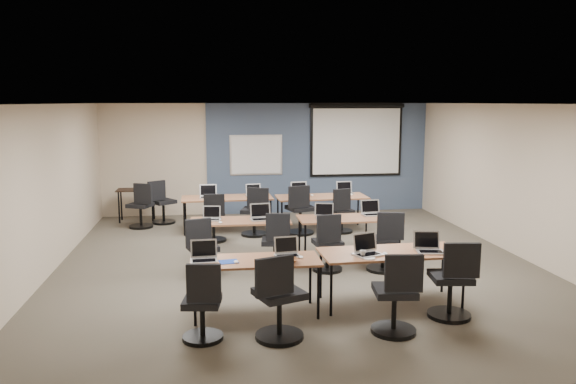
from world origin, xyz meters
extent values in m
cube|color=#6B6354|center=(0.00, 0.00, 0.00)|extent=(8.00, 9.00, 0.02)
cube|color=white|center=(0.00, 0.00, 2.70)|extent=(8.00, 9.00, 0.02)
cube|color=beige|center=(0.00, 4.50, 1.35)|extent=(8.00, 0.04, 2.70)
cube|color=beige|center=(0.00, -4.50, 1.35)|extent=(8.00, 0.04, 2.70)
cube|color=beige|center=(-4.00, 0.00, 1.35)|extent=(0.04, 9.00, 2.70)
cube|color=beige|center=(4.00, 0.00, 1.35)|extent=(0.04, 9.00, 2.70)
cube|color=#3D5977|center=(1.25, 4.47, 1.35)|extent=(5.50, 0.04, 2.70)
cube|color=silver|center=(-0.30, 4.43, 1.45)|extent=(1.28, 0.02, 0.98)
cube|color=white|center=(-0.30, 4.42, 1.45)|extent=(1.20, 0.02, 0.90)
cube|color=black|center=(2.20, 4.41, 1.80)|extent=(2.32, 0.03, 1.82)
cube|color=white|center=(2.20, 4.40, 1.76)|extent=(2.20, 0.02, 1.62)
cylinder|color=black|center=(2.20, 4.40, 2.64)|extent=(2.40, 0.10, 0.10)
cube|color=#9A6C41|center=(-0.89, -2.22, 0.71)|extent=(1.66, 0.69, 0.03)
cylinder|color=black|center=(-1.66, -2.51, 0.35)|extent=(0.04, 0.04, 0.70)
cylinder|color=black|center=(-0.12, -2.51, 0.35)|extent=(0.04, 0.04, 0.70)
cylinder|color=black|center=(-1.66, -1.93, 0.35)|extent=(0.04, 0.04, 0.70)
cylinder|color=black|center=(-0.12, -1.93, 0.35)|extent=(0.04, 0.04, 0.70)
cube|color=olive|center=(0.97, -2.08, 0.71)|extent=(1.92, 0.80, 0.03)
cylinder|color=black|center=(0.07, -2.42, 0.35)|extent=(0.04, 0.04, 0.70)
cylinder|color=black|center=(1.87, -2.42, 0.35)|extent=(0.04, 0.04, 0.70)
cylinder|color=black|center=(0.07, -1.74, 0.35)|extent=(0.04, 0.04, 0.70)
cylinder|color=black|center=(1.87, -1.74, 0.35)|extent=(0.04, 0.04, 0.70)
cube|color=brown|center=(-0.94, 0.26, 0.71)|extent=(1.72, 0.72, 0.03)
cylinder|color=black|center=(-1.74, -0.04, 0.35)|extent=(0.04, 0.04, 0.70)
cylinder|color=black|center=(-0.14, -0.04, 0.35)|extent=(0.04, 0.04, 0.70)
cylinder|color=black|center=(-1.74, 0.55, 0.35)|extent=(0.04, 0.04, 0.70)
cylinder|color=black|center=(-0.14, 0.55, 0.35)|extent=(0.04, 0.04, 0.70)
cube|color=#8F5E3D|center=(0.96, 0.21, 0.71)|extent=(1.78, 0.74, 0.03)
cylinder|color=black|center=(0.13, -0.10, 0.35)|extent=(0.04, 0.04, 0.70)
cylinder|color=black|center=(1.79, -0.10, 0.35)|extent=(0.04, 0.04, 0.70)
cylinder|color=black|center=(0.13, 0.52, 0.35)|extent=(0.04, 0.04, 0.70)
cylinder|color=black|center=(1.79, 0.52, 0.35)|extent=(0.04, 0.04, 0.70)
cube|color=brown|center=(-1.08, 2.63, 0.71)|extent=(1.91, 0.80, 0.03)
cylinder|color=black|center=(-1.97, 2.30, 0.35)|extent=(0.04, 0.04, 0.70)
cylinder|color=black|center=(-0.18, 2.30, 0.35)|extent=(0.04, 0.04, 0.70)
cylinder|color=black|center=(-1.97, 2.97, 0.35)|extent=(0.04, 0.04, 0.70)
cylinder|color=black|center=(-0.18, 2.97, 0.35)|extent=(0.04, 0.04, 0.70)
cube|color=#A17334|center=(0.93, 2.46, 0.71)|extent=(1.93, 0.80, 0.03)
cylinder|color=black|center=(0.03, 2.12, 0.35)|extent=(0.04, 0.04, 0.70)
cylinder|color=black|center=(1.84, 2.12, 0.35)|extent=(0.04, 0.04, 0.70)
cylinder|color=black|center=(0.03, 2.80, 0.35)|extent=(0.04, 0.04, 0.70)
cylinder|color=black|center=(1.84, 2.80, 0.35)|extent=(0.04, 0.04, 0.70)
cube|color=silver|center=(-1.54, -2.22, 0.74)|extent=(0.34, 0.25, 0.02)
cube|color=black|center=(-1.54, -2.24, 0.75)|extent=(0.29, 0.14, 0.00)
cube|color=silver|center=(-1.54, -2.09, 0.87)|extent=(0.34, 0.06, 0.23)
cube|color=black|center=(-1.54, -2.10, 0.87)|extent=(0.30, 0.04, 0.19)
ellipsoid|color=white|center=(-1.14, -2.32, 0.74)|extent=(0.07, 0.10, 0.03)
cylinder|color=black|center=(-1.56, -2.93, 0.03)|extent=(0.48, 0.48, 0.05)
cylinder|color=black|center=(-1.56, -2.93, 0.21)|extent=(0.06, 0.06, 0.42)
cube|color=black|center=(-1.56, -2.93, 0.46)|extent=(0.42, 0.42, 0.08)
cube|color=black|center=(-1.54, -3.12, 0.74)|extent=(0.38, 0.06, 0.44)
cube|color=silver|center=(-0.46, -2.15, 0.74)|extent=(0.32, 0.23, 0.02)
cube|color=black|center=(-0.46, -2.17, 0.75)|extent=(0.27, 0.13, 0.00)
cube|color=silver|center=(-0.46, -2.03, 0.86)|extent=(0.32, 0.06, 0.22)
cube|color=black|center=(-0.46, -2.03, 0.86)|extent=(0.28, 0.04, 0.18)
ellipsoid|color=white|center=(-0.29, -2.23, 0.74)|extent=(0.08, 0.11, 0.03)
cylinder|color=black|center=(-0.68, -3.02, 0.03)|extent=(0.57, 0.57, 0.05)
cylinder|color=black|center=(-0.68, -3.02, 0.25)|extent=(0.06, 0.06, 0.50)
cube|color=black|center=(-0.68, -3.02, 0.54)|extent=(0.50, 0.50, 0.08)
cube|color=black|center=(-0.76, -3.23, 0.82)|extent=(0.46, 0.06, 0.44)
cube|color=#BEBEBE|center=(0.60, -2.23, 0.74)|extent=(0.36, 0.26, 0.02)
cube|color=black|center=(0.60, -2.25, 0.75)|extent=(0.31, 0.15, 0.00)
cube|color=#BEBEBE|center=(0.60, -2.09, 0.88)|extent=(0.36, 0.07, 0.25)
cube|color=black|center=(0.60, -2.09, 0.88)|extent=(0.32, 0.05, 0.20)
ellipsoid|color=white|center=(0.84, -2.22, 0.74)|extent=(0.08, 0.11, 0.04)
cylinder|color=black|center=(0.70, -3.05, 0.03)|extent=(0.54, 0.54, 0.05)
cylinder|color=black|center=(0.70, -3.05, 0.24)|extent=(0.06, 0.06, 0.48)
cube|color=black|center=(0.70, -3.05, 0.52)|extent=(0.48, 0.48, 0.08)
cube|color=black|center=(0.73, -3.26, 0.80)|extent=(0.44, 0.06, 0.44)
cube|color=silver|center=(1.47, -2.22, 0.74)|extent=(0.35, 0.26, 0.02)
cube|color=black|center=(1.47, -2.24, 0.75)|extent=(0.30, 0.15, 0.00)
cube|color=silver|center=(1.47, -2.08, 0.88)|extent=(0.35, 0.06, 0.24)
cube|color=black|center=(1.47, -2.08, 0.88)|extent=(0.31, 0.05, 0.20)
ellipsoid|color=white|center=(1.63, -2.37, 0.74)|extent=(0.09, 0.12, 0.04)
cylinder|color=black|center=(1.57, -2.67, 0.03)|extent=(0.55, 0.55, 0.05)
cylinder|color=black|center=(1.57, -2.67, 0.25)|extent=(0.06, 0.06, 0.49)
cube|color=black|center=(1.57, -2.67, 0.53)|extent=(0.49, 0.49, 0.08)
cube|color=black|center=(1.60, -2.89, 0.81)|extent=(0.45, 0.06, 0.44)
cube|color=#AEAEAE|center=(-1.42, 0.29, 0.74)|extent=(0.30, 0.22, 0.02)
cube|color=black|center=(-1.42, 0.27, 0.75)|extent=(0.26, 0.13, 0.00)
cube|color=#AEAEAE|center=(-1.42, 0.40, 0.86)|extent=(0.30, 0.06, 0.21)
cube|color=black|center=(-1.42, 0.40, 0.86)|extent=(0.27, 0.04, 0.17)
ellipsoid|color=white|center=(-1.28, 0.05, 0.74)|extent=(0.07, 0.11, 0.04)
cylinder|color=black|center=(-1.57, -0.54, 0.03)|extent=(0.49, 0.49, 0.05)
cylinder|color=black|center=(-1.57, -0.54, 0.22)|extent=(0.06, 0.06, 0.44)
cube|color=black|center=(-1.57, -0.54, 0.48)|extent=(0.44, 0.44, 0.08)
cube|color=black|center=(-1.63, -0.73, 0.76)|extent=(0.40, 0.06, 0.44)
cube|color=silver|center=(-0.58, 0.20, 0.74)|extent=(0.35, 0.26, 0.02)
cube|color=black|center=(-0.58, 0.18, 0.75)|extent=(0.30, 0.15, 0.00)
cube|color=silver|center=(-0.58, 0.34, 0.88)|extent=(0.35, 0.07, 0.24)
cube|color=black|center=(-0.58, 0.33, 0.88)|extent=(0.31, 0.05, 0.20)
ellipsoid|color=white|center=(-0.38, 0.02, 0.74)|extent=(0.07, 0.10, 0.03)
cylinder|color=black|center=(-0.40, -0.26, 0.03)|extent=(0.48, 0.48, 0.05)
cylinder|color=black|center=(-0.40, -0.26, 0.21)|extent=(0.06, 0.06, 0.43)
cube|color=black|center=(-0.40, -0.26, 0.47)|extent=(0.43, 0.43, 0.08)
cube|color=black|center=(-0.37, -0.45, 0.75)|extent=(0.39, 0.06, 0.44)
cube|color=silver|center=(0.54, 0.18, 0.74)|extent=(0.33, 0.24, 0.02)
cube|color=black|center=(0.54, 0.16, 0.75)|extent=(0.28, 0.14, 0.00)
cube|color=silver|center=(0.54, 0.31, 0.87)|extent=(0.33, 0.06, 0.23)
cube|color=black|center=(0.54, 0.30, 0.87)|extent=(0.29, 0.04, 0.19)
ellipsoid|color=white|center=(0.75, 0.04, 0.74)|extent=(0.07, 0.10, 0.03)
cylinder|color=black|center=(0.44, -0.49, 0.03)|extent=(0.49, 0.49, 0.05)
cylinder|color=black|center=(0.44, -0.49, 0.22)|extent=(0.06, 0.06, 0.43)
cube|color=black|center=(0.44, -0.49, 0.47)|extent=(0.43, 0.43, 0.08)
cube|color=black|center=(0.41, -0.68, 0.75)|extent=(0.39, 0.06, 0.44)
cube|color=#A0A0A9|center=(1.42, 0.32, 0.74)|extent=(0.34, 0.25, 0.02)
cube|color=black|center=(1.42, 0.30, 0.75)|extent=(0.29, 0.15, 0.00)
cube|color=#A0A0A9|center=(1.42, 0.45, 0.87)|extent=(0.34, 0.06, 0.24)
cube|color=black|center=(1.42, 0.44, 0.87)|extent=(0.30, 0.05, 0.19)
ellipsoid|color=white|center=(1.72, 0.05, 0.74)|extent=(0.07, 0.10, 0.03)
cylinder|color=black|center=(1.33, -0.60, 0.03)|extent=(0.53, 0.53, 0.05)
cylinder|color=black|center=(1.33, -0.60, 0.23)|extent=(0.06, 0.06, 0.47)
cube|color=black|center=(1.33, -0.60, 0.51)|extent=(0.47, 0.47, 0.08)
cube|color=black|center=(1.38, -0.81, 0.79)|extent=(0.43, 0.06, 0.44)
cube|color=silver|center=(-1.47, 2.59, 0.74)|extent=(0.36, 0.26, 0.02)
cube|color=black|center=(-1.47, 2.57, 0.75)|extent=(0.30, 0.15, 0.00)
cube|color=silver|center=(-1.47, 2.73, 0.88)|extent=(0.36, 0.07, 0.25)
cube|color=black|center=(-1.47, 2.72, 0.88)|extent=(0.32, 0.05, 0.20)
ellipsoid|color=white|center=(-1.20, 2.53, 0.74)|extent=(0.05, 0.09, 0.03)
cylinder|color=black|center=(-1.38, 1.76, 0.03)|extent=(0.49, 0.49, 0.05)
cylinder|color=black|center=(-1.38, 1.76, 0.22)|extent=(0.06, 0.06, 0.44)
cube|color=black|center=(-1.38, 1.76, 0.48)|extent=(0.44, 0.44, 0.08)
cube|color=black|center=(-1.36, 1.56, 0.76)|extent=(0.40, 0.06, 0.44)
cube|color=silver|center=(-0.51, 2.67, 0.74)|extent=(0.33, 0.24, 0.02)
cube|color=black|center=(-0.51, 2.65, 0.75)|extent=(0.28, 0.14, 0.00)
cube|color=silver|center=(-0.51, 2.80, 0.87)|extent=(0.33, 0.06, 0.23)
cube|color=black|center=(-0.51, 2.79, 0.87)|extent=(0.29, 0.04, 0.19)
ellipsoid|color=white|center=(-0.29, 2.45, 0.74)|extent=(0.06, 0.10, 0.03)
cylinder|color=black|center=(-0.55, 2.14, 0.03)|extent=(0.55, 0.55, 0.05)
cylinder|color=black|center=(-0.55, 2.14, 0.24)|extent=(0.06, 0.06, 0.48)
cube|color=black|center=(-0.55, 2.14, 0.52)|extent=(0.48, 0.48, 0.08)
cube|color=black|center=(-0.48, 1.93, 0.80)|extent=(0.44, 0.06, 0.44)
cube|color=#B3B2BE|center=(0.50, 2.70, 0.74)|extent=(0.36, 0.26, 0.02)
cube|color=black|center=(0.50, 2.68, 0.75)|extent=(0.31, 0.15, 0.00)
cube|color=#B3B2BE|center=(0.50, 2.84, 0.88)|extent=(0.36, 0.07, 0.25)
cube|color=black|center=(0.50, 2.83, 0.88)|extent=(0.32, 0.05, 0.20)
ellipsoid|color=white|center=(0.74, 2.56, 0.74)|extent=(0.09, 0.11, 0.03)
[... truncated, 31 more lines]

